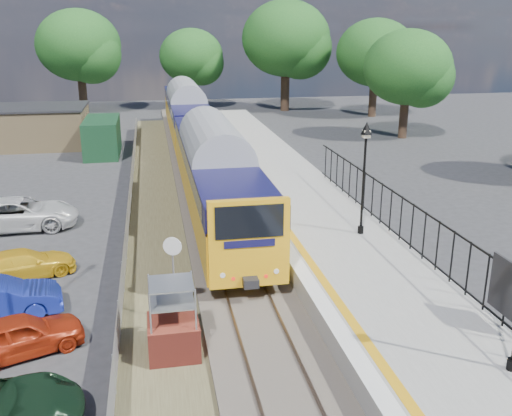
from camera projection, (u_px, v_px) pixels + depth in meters
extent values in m
plane|color=#2D2D30|center=(262.00, 340.00, 17.16)|extent=(120.00, 120.00, 0.00)
cube|color=#473F38|center=(221.00, 227.00, 26.50)|extent=(3.40, 80.00, 0.20)
cube|color=#4C472D|center=(159.00, 248.00, 24.15)|extent=(2.60, 70.00, 0.06)
cube|color=brown|center=(205.00, 226.00, 26.34)|extent=(0.07, 80.00, 0.14)
cube|color=brown|center=(236.00, 224.00, 26.59)|extent=(0.07, 80.00, 0.14)
cube|color=gray|center=(320.00, 229.00, 25.25)|extent=(5.00, 70.00, 0.90)
cube|color=silver|center=(271.00, 222.00, 24.72)|extent=(0.50, 70.00, 0.01)
cube|color=gold|center=(282.00, 222.00, 24.81)|extent=(0.30, 70.00, 0.01)
cylinder|color=black|center=(512.00, 364.00, 14.05)|extent=(0.24, 0.24, 0.30)
cylinder|color=black|center=(361.00, 230.00, 23.39)|extent=(0.24, 0.24, 0.30)
cylinder|color=black|center=(363.00, 186.00, 22.83)|extent=(0.10, 0.10, 3.70)
cube|color=black|center=(366.00, 138.00, 22.23)|extent=(0.08, 0.08, 0.30)
cube|color=beige|center=(366.00, 134.00, 22.18)|extent=(0.26, 0.26, 0.30)
cone|color=black|center=(367.00, 128.00, 22.11)|extent=(0.44, 0.44, 0.50)
cube|color=black|center=(433.00, 218.00, 19.84)|extent=(0.05, 26.00, 0.05)
cube|color=black|center=(506.00, 288.00, 15.78)|extent=(0.08, 1.40, 1.60)
cube|color=tan|center=(34.00, 127.00, 44.61)|extent=(8.00, 6.00, 3.00)
cube|color=black|center=(31.00, 107.00, 44.14)|extent=(8.20, 6.20, 0.15)
cube|color=#143922|center=(102.00, 137.00, 41.88)|extent=(2.40, 6.00, 2.60)
cylinder|color=#332319|center=(83.00, 95.00, 61.69)|extent=(0.88, 0.88, 3.85)
ellipsoid|color=#1A4F1B|center=(78.00, 45.00, 60.11)|extent=(8.80, 8.80, 7.48)
cylinder|color=#332319|center=(193.00, 94.00, 65.75)|extent=(0.72, 0.72, 3.15)
ellipsoid|color=#1A4F1B|center=(191.00, 56.00, 64.46)|extent=(7.20, 7.20, 6.12)
cylinder|color=#332319|center=(285.00, 92.00, 63.58)|extent=(0.96, 0.96, 4.20)
ellipsoid|color=#1A4F1B|center=(286.00, 38.00, 61.85)|extent=(9.60, 9.60, 8.16)
cylinder|color=#332319|center=(373.00, 100.00, 59.46)|extent=(0.80, 0.80, 3.50)
ellipsoid|color=#1A4F1B|center=(376.00, 53.00, 58.01)|extent=(8.00, 8.00, 6.80)
cylinder|color=#332319|center=(403.00, 119.00, 47.92)|extent=(0.72, 0.72, 3.15)
ellipsoid|color=#1A4F1B|center=(408.00, 67.00, 46.62)|extent=(7.20, 7.20, 6.12)
cube|color=gold|center=(214.00, 181.00, 28.21)|extent=(2.80, 20.00, 1.90)
cube|color=#11103C|center=(214.00, 156.00, 27.82)|extent=(2.82, 20.00, 0.90)
cube|color=black|center=(214.00, 156.00, 27.82)|extent=(2.82, 18.00, 0.70)
cube|color=black|center=(215.00, 204.00, 28.57)|extent=(2.00, 18.00, 0.45)
cube|color=gold|center=(186.00, 119.00, 47.51)|extent=(2.80, 20.00, 1.90)
cube|color=#11103C|center=(186.00, 103.00, 47.12)|extent=(2.82, 20.00, 0.90)
cube|color=black|center=(186.00, 103.00, 47.12)|extent=(2.82, 18.00, 0.70)
cube|color=black|center=(187.00, 133.00, 47.87)|extent=(2.00, 18.00, 0.45)
cube|color=black|center=(250.00, 222.00, 18.23)|extent=(2.24, 0.04, 1.10)
cube|color=maroon|center=(174.00, 338.00, 16.20)|extent=(1.45, 1.45, 1.10)
cylinder|color=#999EA3|center=(174.00, 285.00, 17.77)|extent=(0.06, 0.06, 2.63)
cylinder|color=silver|center=(172.00, 246.00, 17.32)|extent=(0.57, 0.22, 0.59)
imported|color=#A5290F|center=(19.00, 336.00, 16.21)|extent=(3.87, 2.69, 1.22)
imported|color=gold|center=(23.00, 264.00, 21.25)|extent=(4.07, 2.82, 1.09)
imported|color=silver|center=(19.00, 214.00, 26.40)|extent=(5.38, 2.68, 1.46)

